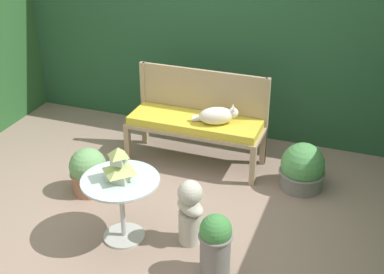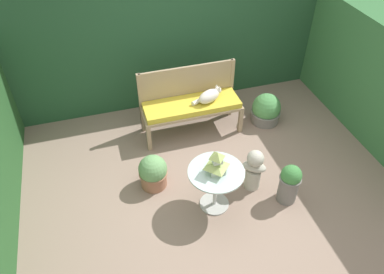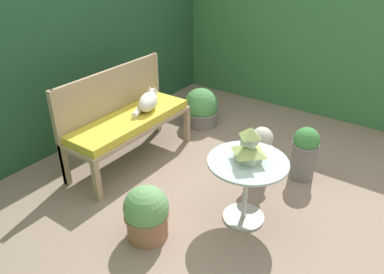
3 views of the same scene
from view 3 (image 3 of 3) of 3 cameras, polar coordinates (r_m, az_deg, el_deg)
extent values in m
plane|color=gray|center=(3.78, 1.84, -8.87)|extent=(30.00, 30.00, 0.00)
cube|color=#234C2D|center=(4.85, -21.79, 11.44)|extent=(6.40, 0.82, 2.05)
cube|color=#38703D|center=(5.83, 16.91, 13.37)|extent=(0.70, 3.50, 1.76)
cube|color=tan|center=(3.71, -14.29, -6.63)|extent=(0.06, 0.06, 0.43)
cube|color=tan|center=(4.62, -0.79, 1.80)|extent=(0.06, 0.06, 0.43)
cube|color=tan|center=(4.03, -18.76, -4.22)|extent=(0.06, 0.06, 0.43)
cube|color=tan|center=(4.88, -5.27, 3.25)|extent=(0.06, 0.06, 0.43)
cube|color=tan|center=(4.16, -9.40, 1.78)|extent=(1.52, 0.53, 0.04)
cube|color=gold|center=(4.13, -9.47, 2.55)|extent=(1.46, 0.49, 0.09)
cube|color=tan|center=(3.89, -19.56, -0.42)|extent=(0.06, 0.06, 1.03)
cube|color=tan|center=(4.77, -5.51, 6.58)|extent=(0.06, 0.06, 1.03)
cube|color=tan|center=(4.18, -12.22, 6.91)|extent=(1.46, 0.04, 0.48)
ellipsoid|color=silver|center=(4.21, -6.69, 5.36)|extent=(0.42, 0.33, 0.19)
sphere|color=silver|center=(4.36, -6.02, 6.66)|extent=(0.11, 0.11, 0.11)
cone|color=silver|center=(4.34, -6.45, 7.49)|extent=(0.04, 0.04, 0.05)
cone|color=silver|center=(4.33, -5.68, 7.44)|extent=(0.04, 0.04, 0.05)
cylinder|color=silver|center=(4.13, -8.32, 3.81)|extent=(0.22, 0.15, 0.07)
cylinder|color=#B7B7B2|center=(3.55, 7.82, -11.94)|extent=(0.38, 0.38, 0.02)
cylinder|color=#B7B7B2|center=(3.36, 8.15, -8.13)|extent=(0.04, 0.04, 0.61)
cylinder|color=silver|center=(3.19, 8.53, -3.67)|extent=(0.69, 0.69, 0.01)
torus|color=#B7B7B2|center=(3.19, 8.52, -3.86)|extent=(0.70, 0.70, 0.02)
cube|color=#B2BCA8|center=(3.16, 8.59, -2.98)|extent=(0.18, 0.18, 0.08)
pyramid|color=#A8BC66|center=(3.12, 8.70, -1.75)|extent=(0.25, 0.25, 0.08)
cube|color=#B2BCA8|center=(3.09, 8.80, -0.55)|extent=(0.11, 0.11, 0.07)
pyramid|color=#A8BC66|center=(3.05, 8.91, 0.75)|extent=(0.15, 0.15, 0.09)
cylinder|color=#B7B2A3|center=(3.94, 10.13, -4.81)|extent=(0.21, 0.21, 0.31)
ellipsoid|color=#B7B2A3|center=(3.83, 10.41, -2.09)|extent=(0.36, 0.33, 0.12)
sphere|color=#B7B2A3|center=(3.76, 10.61, -0.14)|extent=(0.22, 0.22, 0.22)
cylinder|color=slate|center=(4.10, 16.57, -3.48)|extent=(0.25, 0.25, 0.41)
torus|color=slate|center=(4.00, 16.95, -1.15)|extent=(0.29, 0.29, 0.03)
sphere|color=#3D7F3D|center=(3.97, 17.07, -0.42)|extent=(0.27, 0.27, 0.27)
cylinder|color=slate|center=(5.10, 1.35, 3.08)|extent=(0.45, 0.45, 0.19)
torus|color=slate|center=(5.07, 1.36, 3.94)|extent=(0.49, 0.49, 0.03)
sphere|color=#4C8E4C|center=(5.03, 1.37, 4.90)|extent=(0.46, 0.46, 0.46)
cylinder|color=#9E664C|center=(3.30, -6.81, -13.13)|extent=(0.35, 0.35, 0.23)
torus|color=#9E664C|center=(3.23, -6.91, -11.74)|extent=(0.39, 0.39, 0.03)
sphere|color=#66995B|center=(3.18, -7.00, -10.65)|extent=(0.38, 0.38, 0.38)
camera|label=1|loc=(5.03, 70.40, 20.37)|focal=50.00mm
camera|label=2|loc=(2.66, 108.81, 31.68)|focal=35.00mm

